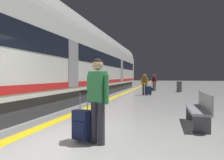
{
  "coord_description": "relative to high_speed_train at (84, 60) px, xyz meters",
  "views": [
    {
      "loc": [
        2.14,
        -3.46,
        1.36
      ],
      "look_at": [
        -0.22,
        4.94,
        1.19
      ],
      "focal_mm": 30.13,
      "sensor_mm": 36.0,
      "label": 1
    }
  ],
  "objects": [
    {
      "name": "tactile_edge_band",
      "position": [
        1.78,
        1.68,
        -2.5
      ],
      "size": [
        0.62,
        80.0,
        0.01
      ],
      "primitive_type": "cube",
      "color": "slate",
      "rests_on": "ground"
    },
    {
      "name": "high_speed_train",
      "position": [
        0.0,
        0.0,
        0.0
      ],
      "size": [
        2.94,
        28.16,
        4.97
      ],
      "color": "#38383D",
      "rests_on": "ground"
    },
    {
      "name": "platform_bench",
      "position": [
        6.21,
        -6.22,
        -2.03
      ],
      "size": [
        0.44,
        1.7,
        0.91
      ],
      "color": "#99999E",
      "rests_on": "ground"
    },
    {
      "name": "passenger_near",
      "position": [
        4.34,
        6.26,
        -1.55
      ],
      "size": [
        0.49,
        0.36,
        1.6
      ],
      "color": "#383842",
      "rests_on": "ground"
    },
    {
      "name": "suitcase_mid",
      "position": [
        4.19,
        1.86,
        -2.14
      ],
      "size": [
        0.41,
        0.29,
        1.04
      ],
      "color": "#19234C",
      "rests_on": "ground"
    },
    {
      "name": "safety_line_strip",
      "position": [
        2.11,
        1.68,
        -2.5
      ],
      "size": [
        0.36,
        80.0,
        0.01
      ],
      "primitive_type": "cube",
      "color": "yellow",
      "rests_on": "ground"
    },
    {
      "name": "traveller_foreground",
      "position": [
        4.0,
        -8.24,
        -1.5
      ],
      "size": [
        0.51,
        0.3,
        1.72
      ],
      "color": "#383842",
      "rests_on": "ground"
    },
    {
      "name": "waste_bin",
      "position": [
        6.51,
        5.46,
        -2.04
      ],
      "size": [
        0.46,
        0.46,
        0.91
      ],
      "color": "#4C4C51",
      "rests_on": "ground"
    },
    {
      "name": "rolling_suitcase_foreground",
      "position": [
        3.65,
        -8.24,
        -2.14
      ],
      "size": [
        0.43,
        0.33,
        1.05
      ],
      "color": "#19234C",
      "rests_on": "ground"
    },
    {
      "name": "passenger_mid",
      "position": [
        3.87,
        2.01,
        -1.55
      ],
      "size": [
        0.5,
        0.32,
        1.6
      ],
      "color": "#383842",
      "rests_on": "ground"
    },
    {
      "name": "ground_plane",
      "position": [
        3.16,
        -8.32,
        -2.5
      ],
      "size": [
        120.0,
        120.0,
        0.0
      ],
      "primitive_type": "plane",
      "color": "#B7B7B2"
    },
    {
      "name": "duffel_bag_near",
      "position": [
        4.02,
        6.15,
        -2.35
      ],
      "size": [
        0.44,
        0.26,
        0.36
      ],
      "color": "black",
      "rests_on": "ground"
    }
  ]
}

